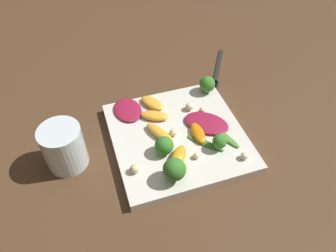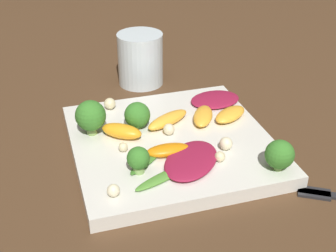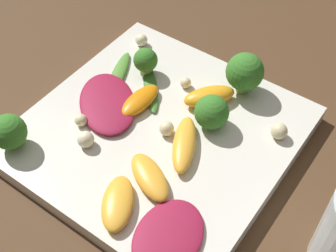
{
  "view_description": "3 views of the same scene",
  "coord_description": "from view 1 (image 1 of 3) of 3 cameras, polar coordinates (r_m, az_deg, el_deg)",
  "views": [
    {
      "loc": [
        -0.43,
        0.16,
        0.53
      ],
      "look_at": [
        0.01,
        0.02,
        0.04
      ],
      "focal_mm": 35.0,
      "sensor_mm": 36.0,
      "label": 1
    },
    {
      "loc": [
        -0.17,
        -0.53,
        0.37
      ],
      "look_at": [
        -0.01,
        -0.01,
        0.04
      ],
      "focal_mm": 50.0,
      "sensor_mm": 36.0,
      "label": 2
    },
    {
      "loc": [
        0.26,
        0.2,
        0.41
      ],
      "look_at": [
        -0.0,
        0.01,
        0.03
      ],
      "focal_mm": 50.0,
      "sensor_mm": 36.0,
      "label": 3
    }
  ],
  "objects": [
    {
      "name": "macadamia_nut_3",
      "position": [
        0.74,
        5.96,
        2.74
      ],
      "size": [
        0.01,
        0.01,
        0.01
      ],
      "color": "beige",
      "rests_on": "plate"
    },
    {
      "name": "orange_segment_0",
      "position": [
        0.69,
        5.24,
        -1.2
      ],
      "size": [
        0.06,
        0.03,
        0.01
      ],
      "color": "orange",
      "rests_on": "plate"
    },
    {
      "name": "macadamia_nut_0",
      "position": [
        0.63,
        -5.84,
        -7.43
      ],
      "size": [
        0.02,
        0.02,
        0.02
      ],
      "color": "beige",
      "rests_on": "plate"
    },
    {
      "name": "orange_segment_4",
      "position": [
        0.75,
        -2.77,
        4.02
      ],
      "size": [
        0.07,
        0.06,
        0.01
      ],
      "color": "#FCAD33",
      "rests_on": "plate"
    },
    {
      "name": "arugula_sprig_1",
      "position": [
        0.68,
        6.54,
        -3.0
      ],
      "size": [
        0.07,
        0.07,
        0.01
      ],
      "color": "#3D7528",
      "rests_on": "plate"
    },
    {
      "name": "broccoli_floret_1",
      "position": [
        0.6,
        1.14,
        -7.6
      ],
      "size": [
        0.04,
        0.04,
        0.05
      ],
      "color": "#7A9E51",
      "rests_on": "plate"
    },
    {
      "name": "broccoli_floret_3",
      "position": [
        0.64,
        -0.67,
        -3.44
      ],
      "size": [
        0.04,
        0.04,
        0.04
      ],
      "color": "#7A9E51",
      "rests_on": "plate"
    },
    {
      "name": "broccoli_floret_2",
      "position": [
        0.66,
        8.95,
        -2.76
      ],
      "size": [
        0.03,
        0.03,
        0.04
      ],
      "color": "#84AD5B",
      "rests_on": "plate"
    },
    {
      "name": "macadamia_nut_4",
      "position": [
        0.68,
        0.98,
        -1.25
      ],
      "size": [
        0.02,
        0.02,
        0.02
      ],
      "color": "beige",
      "rests_on": "plate"
    },
    {
      "name": "ground_plane",
      "position": [
        0.71,
        1.7,
        -2.44
      ],
      "size": [
        2.4,
        2.4,
        0.0
      ],
      "primitive_type": "plane",
      "color": "#4C331E"
    },
    {
      "name": "radicchio_leaf_0",
      "position": [
        0.71,
        6.71,
        0.54
      ],
      "size": [
        0.11,
        0.11,
        0.01
      ],
      "color": "maroon",
      "rests_on": "plate"
    },
    {
      "name": "orange_segment_1",
      "position": [
        0.68,
        -1.44,
        -1.27
      ],
      "size": [
        0.08,
        0.06,
        0.02
      ],
      "color": "#FCAD33",
      "rests_on": "plate"
    },
    {
      "name": "orange_segment_3",
      "position": [
        0.72,
        -2.35,
        1.81
      ],
      "size": [
        0.05,
        0.07,
        0.02
      ],
      "color": "#FCAD33",
      "rests_on": "plate"
    },
    {
      "name": "broccoli_floret_0",
      "position": [
        0.78,
        6.86,
        7.21
      ],
      "size": [
        0.04,
        0.04,
        0.04
      ],
      "color": "#7A9E51",
      "rests_on": "plate"
    },
    {
      "name": "macadamia_nut_2",
      "position": [
        0.65,
        4.95,
        -5.18
      ],
      "size": [
        0.01,
        0.01,
        0.01
      ],
      "color": "beige",
      "rests_on": "plate"
    },
    {
      "name": "arugula_sprig_0",
      "position": [
        0.69,
        9.6,
        -1.61
      ],
      "size": [
        0.09,
        0.05,
        0.01
      ],
      "color": "#518E33",
      "rests_on": "plate"
    },
    {
      "name": "orange_segment_2",
      "position": [
        0.64,
        1.78,
        -5.43
      ],
      "size": [
        0.06,
        0.06,
        0.02
      ],
      "color": "orange",
      "rests_on": "plate"
    },
    {
      "name": "macadamia_nut_1",
      "position": [
        0.66,
        13.18,
        -5.09
      ],
      "size": [
        0.02,
        0.02,
        0.02
      ],
      "color": "beige",
      "rests_on": "plate"
    },
    {
      "name": "fork",
      "position": [
        0.88,
        8.48,
        9.06
      ],
      "size": [
        0.16,
        0.11,
        0.01
      ],
      "color": "#262628",
      "rests_on": "ground_plane"
    },
    {
      "name": "drinking_glass",
      "position": [
        0.66,
        -17.7,
        -3.53
      ],
      "size": [
        0.08,
        0.08,
        0.09
      ],
      "color": "silver",
      "rests_on": "ground_plane"
    },
    {
      "name": "macadamia_nut_5",
      "position": [
        0.74,
        3.73,
        3.39
      ],
      "size": [
        0.02,
        0.02,
        0.02
      ],
      "color": "beige",
      "rests_on": "plate"
    },
    {
      "name": "radicchio_leaf_1",
      "position": [
        0.74,
        -7.01,
        2.81
      ],
      "size": [
        0.09,
        0.07,
        0.01
      ],
      "color": "maroon",
      "rests_on": "plate"
    },
    {
      "name": "plate",
      "position": [
        0.7,
        1.72,
        -1.91
      ],
      "size": [
        0.27,
        0.27,
        0.02
      ],
      "color": "silver",
      "rests_on": "ground_plane"
    }
  ]
}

